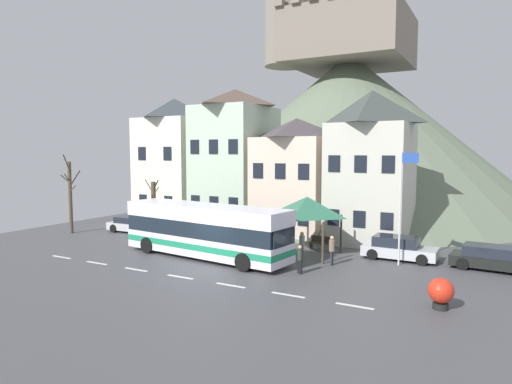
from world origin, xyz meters
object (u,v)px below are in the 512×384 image
at_px(pedestrian_02, 302,244).
at_px(townhouse_02, 296,177).
at_px(parked_car_01, 134,225).
at_px(harbour_buoy, 441,292).
at_px(flagpole, 402,199).
at_px(townhouse_03, 371,167).
at_px(bare_tree_01, 70,195).
at_px(townhouse_00, 175,162).
at_px(townhouse_01, 235,159).
at_px(public_bench, 321,243).
at_px(pedestrian_01, 300,259).
at_px(parked_car_02, 492,258).
at_px(transit_bus, 205,231).
at_px(pedestrian_00, 332,248).
at_px(hilltop_castle, 348,129).
at_px(bare_tree_00, 154,210).
at_px(parked_car_00, 399,248).
at_px(bus_shelter, 307,207).

bearing_deg(pedestrian_02, townhouse_02, 116.05).
relative_size(parked_car_01, harbour_buoy, 3.53).
bearing_deg(flagpole, townhouse_03, 119.06).
height_order(harbour_buoy, bare_tree_01, bare_tree_01).
xyz_separation_m(townhouse_00, bare_tree_01, (-4.18, -7.69, -2.50)).
bearing_deg(townhouse_01, public_bench, -26.24).
bearing_deg(townhouse_03, bare_tree_01, -160.15).
distance_m(pedestrian_01, flagpole, 6.70).
bearing_deg(townhouse_02, parked_car_02, -18.75).
relative_size(parked_car_02, pedestrian_02, 2.70).
xyz_separation_m(townhouse_01, transit_bus, (3.91, -9.97, -4.12)).
bearing_deg(pedestrian_00, hilltop_castle, 105.34).
relative_size(transit_bus, flagpole, 1.78).
bearing_deg(transit_bus, flagpole, 25.77).
height_order(pedestrian_01, pedestrian_02, pedestrian_02).
relative_size(public_bench, flagpole, 0.23).
xyz_separation_m(parked_car_02, bare_tree_00, (-21.68, -2.21, 1.54)).
relative_size(parked_car_00, bare_tree_00, 0.97).
bearing_deg(bus_shelter, flagpole, 0.62).
relative_size(parked_car_01, parked_car_02, 1.03).
distance_m(townhouse_02, bus_shelter, 7.02).
xyz_separation_m(transit_bus, bus_shelter, (5.06, 3.62, 1.38)).
distance_m(townhouse_02, parked_car_01, 13.30).
relative_size(pedestrian_02, public_bench, 1.08).
xyz_separation_m(pedestrian_02, bare_tree_00, (-11.72, 0.35, 1.32)).
bearing_deg(pedestrian_00, townhouse_03, 88.66).
relative_size(hilltop_castle, harbour_buoy, 31.69).
xyz_separation_m(hilltop_castle, parked_car_01, (-10.42, -22.05, -8.23)).
xyz_separation_m(townhouse_01, harbour_buoy, (17.36, -12.72, -5.01)).
distance_m(bus_shelter, pedestrian_02, 2.40).
distance_m(flagpole, bare_tree_00, 17.25).
relative_size(townhouse_01, townhouse_03, 1.08).
distance_m(hilltop_castle, public_bench, 23.12).
xyz_separation_m(townhouse_01, bare_tree_00, (-2.60, -7.12, -3.54)).
height_order(transit_bus, bare_tree_01, bare_tree_01).
height_order(parked_car_00, parked_car_01, parked_car_00).
xyz_separation_m(bus_shelter, pedestrian_00, (2.21, -1.72, -2.01)).
height_order(townhouse_03, bus_shelter, townhouse_03).
relative_size(townhouse_03, flagpole, 1.66).
height_order(parked_car_02, harbour_buoy, parked_car_02).
relative_size(townhouse_01, townhouse_02, 1.29).
xyz_separation_m(public_bench, bare_tree_00, (-11.87, -2.55, 1.71)).
distance_m(parked_car_00, bare_tree_01, 24.57).
xyz_separation_m(townhouse_03, parked_car_01, (-17.32, -5.09, -4.68)).
distance_m(transit_bus, parked_car_01, 10.83).
bearing_deg(townhouse_01, flagpole, -23.37).
distance_m(townhouse_02, harbour_buoy, 17.44).
xyz_separation_m(townhouse_01, parked_car_00, (14.19, -4.87, -5.05)).
bearing_deg(townhouse_03, pedestrian_00, -91.34).
distance_m(bus_shelter, flagpole, 5.64).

